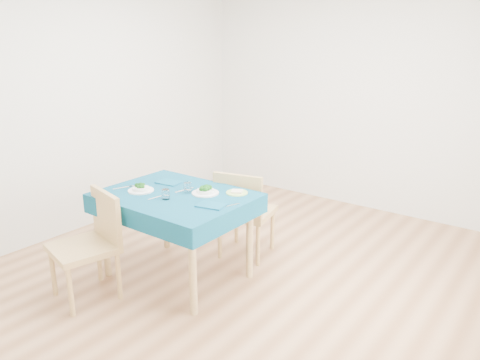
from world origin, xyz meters
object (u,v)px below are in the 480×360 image
Objects in this scene: bowl_near at (141,187)px; side_plate at (237,193)px; table at (177,236)px; bowl_far at (205,190)px; chair_near at (81,230)px; chair_far at (247,196)px.

side_plate is (0.68, 0.44, -0.03)m from bowl_near.
bowl_near is 0.81m from side_plate.
bowl_far reaches higher than table.
chair_near is 6.32× the size of side_plate.
side_plate is at bearing 33.02° from bowl_near.
bowl_far reaches higher than side_plate.
chair_far is (0.56, 1.41, 0.00)m from chair_near.
chair_far reaches higher than chair_near.
bowl_near is at bearing -156.81° from table.
side_plate is (0.20, 0.17, -0.03)m from bowl_far.
chair_far reaches higher than table.
chair_far is 1.00m from bowl_near.
bowl_near is 1.18× the size of side_plate.
chair_near reaches higher than bowl_far.
chair_near is 1.52m from chair_far.
chair_far is at bearing 115.04° from side_plate.
table is 0.48m from bowl_far.
side_plate is (0.19, -0.40, 0.18)m from chair_far.
chair_far is (0.21, 0.72, 0.20)m from table.
chair_near reaches higher than bowl_near.
chair_far is at bearing 82.33° from chair_near.
bowl_far is at bearing 38.18° from table.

